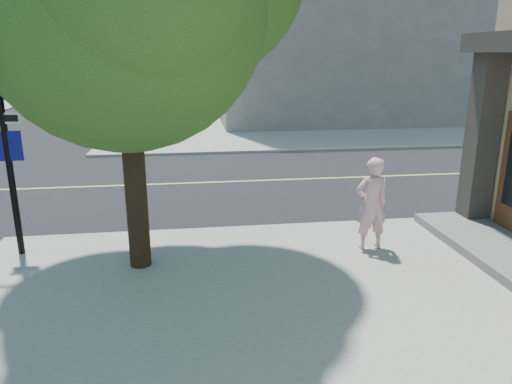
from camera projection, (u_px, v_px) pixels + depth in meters
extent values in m
plane|color=black|center=(53.00, 240.00, 10.74)|extent=(140.00, 140.00, 0.00)
cube|color=black|center=(91.00, 187.00, 15.02)|extent=(140.00, 9.00, 0.01)
cube|color=gray|center=(342.00, 113.00, 32.98)|extent=(29.00, 25.00, 0.12)
cube|color=slate|center=(496.00, 247.00, 9.81)|extent=(1.60, 4.00, 0.18)
cube|color=#35302B|center=(482.00, 135.00, 10.94)|extent=(0.55, 0.55, 4.20)
cube|color=slate|center=(352.00, 4.00, 31.57)|extent=(18.00, 16.00, 14.00)
imported|color=#DBA1A7|center=(371.00, 204.00, 9.74)|extent=(0.74, 0.52, 1.91)
cylinder|color=black|center=(134.00, 162.00, 8.66)|extent=(0.40, 0.40, 3.99)
sphere|color=#325D1F|center=(123.00, 5.00, 7.93)|extent=(4.87, 4.87, 4.87)
cylinder|color=black|center=(7.00, 146.00, 9.15)|extent=(0.13, 0.13, 4.39)
cube|color=white|center=(5.00, 118.00, 8.99)|extent=(0.57, 0.04, 0.21)
cube|color=navy|center=(9.00, 146.00, 9.13)|extent=(0.47, 0.04, 0.57)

